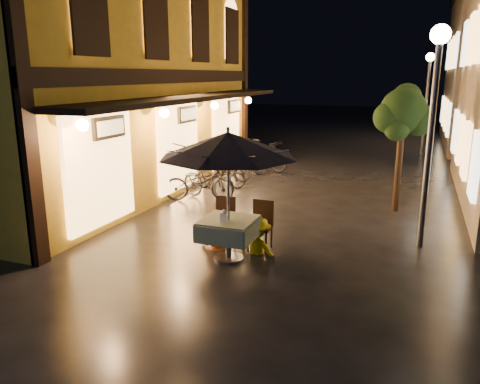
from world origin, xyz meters
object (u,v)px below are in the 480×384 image
at_px(patio_umbrella, 228,145).
at_px(table_lantern, 224,215).
at_px(person_orange, 216,210).
at_px(person_yellow, 258,219).
at_px(cafe_table, 228,229).
at_px(bicycle_0, 199,182).
at_px(streetlamp_near, 434,99).

relative_size(patio_umbrella, table_lantern, 10.04).
relative_size(person_orange, person_yellow, 1.09).
height_order(cafe_table, table_lantern, table_lantern).
bearing_deg(bicycle_0, cafe_table, -172.20).
bearing_deg(table_lantern, patio_umbrella, 90.00).
bearing_deg(cafe_table, person_orange, 131.25).
bearing_deg(bicycle_0, person_orange, -173.90).
bearing_deg(patio_umbrella, streetlamp_near, 30.21).
xyz_separation_m(patio_umbrella, table_lantern, (-0.00, -0.21, -1.23)).
height_order(person_orange, bicycle_0, person_orange).
height_order(patio_umbrella, person_orange, patio_umbrella).
distance_m(streetlamp_near, table_lantern, 4.45).
bearing_deg(cafe_table, streetlamp_near, 30.21).
distance_m(patio_umbrella, table_lantern, 1.25).
distance_m(table_lantern, bicycle_0, 4.51).
relative_size(table_lantern, person_yellow, 0.18).
relative_size(table_lantern, person_orange, 0.17).
xyz_separation_m(streetlamp_near, cafe_table, (-3.34, -1.94, -2.33)).
bearing_deg(person_yellow, person_orange, 8.37).
xyz_separation_m(streetlamp_near, person_orange, (-3.82, -1.40, -2.17)).
height_order(table_lantern, person_orange, person_orange).
bearing_deg(table_lantern, streetlamp_near, 32.77).
xyz_separation_m(cafe_table, person_yellow, (0.40, 0.53, 0.09)).
bearing_deg(bicycle_0, patio_umbrella, -172.20).
height_order(table_lantern, person_yellow, person_yellow).
distance_m(streetlamp_near, person_yellow, 3.95).
bearing_deg(person_orange, streetlamp_near, -162.06).
relative_size(table_lantern, bicycle_0, 0.13).
height_order(person_yellow, bicycle_0, person_yellow).
distance_m(cafe_table, bicycle_0, 4.32).
xyz_separation_m(cafe_table, person_orange, (-0.48, 0.54, 0.16)).
bearing_deg(patio_umbrella, person_orange, 131.25).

